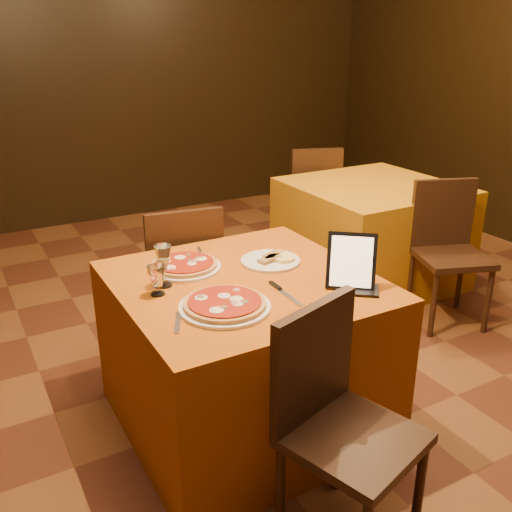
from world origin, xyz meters
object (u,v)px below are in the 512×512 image
chair_side_near (452,257)px  pizza_near (225,305)px  wine_glass (164,266)px  water_glass (157,280)px  tablet (351,261)px  chair_main_near (354,439)px  side_table (370,233)px  chair_side_far (310,198)px  chair_main_far (179,277)px  main_table (245,353)px  pizza_far (185,266)px

chair_side_near → pizza_near: (-1.83, -0.48, 0.31)m
chair_side_near → wine_glass: bearing=-155.1°
water_glass → tablet: tablet is taller
chair_main_near → tablet: bearing=37.5°
side_table → chair_side_far: size_ratio=1.21×
chair_main_far → tablet: (0.36, -1.09, 0.41)m
main_table → water_glass: (-0.39, 0.04, 0.44)m
chair_side_far → tablet: (-1.27, -2.14, 0.41)m
wine_glass → tablet: size_ratio=0.78×
water_glass → tablet: bearing=-23.7°
chair_side_far → tablet: 2.52m
pizza_far → water_glass: bearing=-135.2°
pizza_far → tablet: size_ratio=1.39×
side_table → chair_main_near: bearing=-131.3°
side_table → wine_glass: size_ratio=5.79×
chair_side_far → water_glass: size_ratio=7.00×
pizza_far → chair_side_near: bearing=0.6°
chair_main_near → water_glass: 1.00m
chair_side_near → wine_glass: (-1.96, -0.16, 0.39)m
chair_main_far → chair_side_far: 1.94m
pizza_near → main_table: bearing=46.8°
chair_main_near → pizza_near: chair_main_near is taller
chair_main_near → tablet: (0.36, 0.52, 0.41)m
main_table → chair_main_near: 0.81m
tablet → chair_side_far: bearing=98.5°
chair_side_far → pizza_far: chair_side_far is taller
side_table → wine_glass: wine_glass is taller
main_table → side_table: 1.93m
main_table → chair_main_far: 0.81m
chair_side_far → tablet: tablet is taller
side_table → chair_main_far: size_ratio=1.21×
water_glass → tablet: 0.82m
tablet → main_table: bearing=-179.6°
chair_main_near → wine_glass: (-0.33, 0.92, 0.39)m
chair_main_far → pizza_near: size_ratio=2.47×
chair_main_near → pizza_near: (-0.20, 0.59, 0.31)m
main_table → chair_main_near: bearing=-90.0°
chair_main_far → pizza_near: 1.08m
pizza_near → water_glass: (-0.19, 0.25, 0.05)m
chair_main_far → water_glass: (-0.39, -0.76, 0.36)m
main_table → water_glass: size_ratio=8.46×
chair_side_near → chair_side_far: (0.00, 1.59, 0.00)m
pizza_far → water_glass: size_ratio=2.60×
chair_side_far → wine_glass: (-1.96, -1.74, 0.39)m
chair_main_far → chair_side_near: (1.63, -0.54, 0.00)m
wine_glass → pizza_far: bearing=42.7°
tablet → chair_side_near: bearing=62.7°
side_table → chair_side_near: chair_side_near is taller
side_table → tablet: 1.91m
chair_main_far → wine_glass: 0.86m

